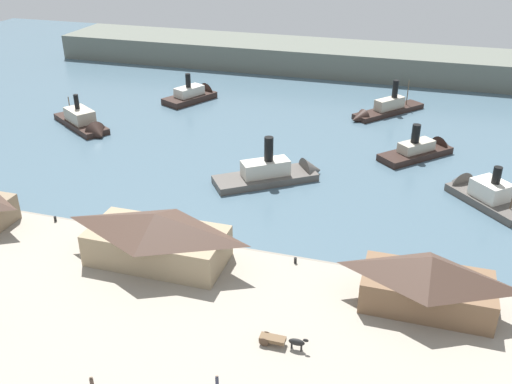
% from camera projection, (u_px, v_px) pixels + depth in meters
% --- Properties ---
extents(ground_plane, '(320.00, 320.00, 0.00)m').
position_uv_depth(ground_plane, '(193.00, 233.00, 94.64)').
color(ground_plane, '#476070').
extents(quay_promenade, '(110.00, 36.00, 1.20)m').
position_uv_depth(quay_promenade, '(129.00, 311.00, 75.63)').
color(quay_promenade, '#9E9384').
rests_on(quay_promenade, ground).
extents(seawall_edge, '(110.00, 0.80, 1.00)m').
position_uv_depth(seawall_edge, '(184.00, 242.00, 91.35)').
color(seawall_edge, gray).
rests_on(seawall_edge, ground).
extents(ferry_shed_west_terminal, '(20.80, 10.13, 8.03)m').
position_uv_depth(ferry_shed_west_terminal, '(157.00, 237.00, 83.55)').
color(ferry_shed_west_terminal, '#998466').
rests_on(ferry_shed_west_terminal, quay_promenade).
extents(ferry_shed_customs_shed, '(17.25, 9.00, 7.75)m').
position_uv_depth(ferry_shed_customs_shed, '(428.00, 281.00, 73.98)').
color(ferry_shed_customs_shed, brown).
rests_on(ferry_shed_customs_shed, quay_promenade).
extents(horse_cart, '(6.02, 1.39, 1.87)m').
position_uv_depth(horse_cart, '(281.00, 340.00, 68.37)').
color(horse_cart, brown).
rests_on(horse_cart, quay_promenade).
extents(pedestrian_standing_center, '(0.39, 0.39, 1.59)m').
position_uv_depth(pedestrian_standing_center, '(217.00, 381.00, 62.80)').
color(pedestrian_standing_center, '#33384C').
rests_on(pedestrian_standing_center, quay_promenade).
extents(pedestrian_near_cart, '(0.44, 0.44, 1.77)m').
position_uv_depth(pedestrian_near_cart, '(92.00, 383.00, 62.45)').
color(pedestrian_near_cart, '#4C3D33').
rests_on(pedestrian_near_cart, quay_promenade).
extents(mooring_post_center_east, '(0.44, 0.44, 0.90)m').
position_uv_depth(mooring_post_center_east, '(295.00, 260.00, 84.49)').
color(mooring_post_center_east, black).
rests_on(mooring_post_center_east, quay_promenade).
extents(mooring_post_east, '(0.44, 0.44, 0.90)m').
position_uv_depth(mooring_post_east, '(55.00, 219.00, 95.62)').
color(mooring_post_east, black).
rests_on(mooring_post_east, quay_promenade).
extents(ferry_approaching_east, '(20.68, 16.25, 9.95)m').
position_uv_depth(ferry_approaching_east, '(85.00, 124.00, 137.66)').
color(ferry_approaching_east, black).
rests_on(ferry_approaching_east, ground).
extents(ferry_mid_harbor, '(16.22, 16.80, 9.91)m').
position_uv_depth(ferry_mid_harbor, '(480.00, 192.00, 104.78)').
color(ferry_mid_harbor, '#514C47').
rests_on(ferry_mid_harbor, ground).
extents(ferry_moored_east, '(18.49, 21.31, 10.17)m').
position_uv_depth(ferry_moored_east, '(381.00, 110.00, 146.72)').
color(ferry_moored_east, black).
rests_on(ferry_moored_east, ground).
extents(ferry_outer_harbor, '(12.94, 17.38, 10.02)m').
position_uv_depth(ferry_outer_harbor, '(195.00, 95.00, 158.61)').
color(ferry_outer_harbor, black).
rests_on(ferry_outer_harbor, ground).
extents(ferry_moored_west, '(16.74, 17.31, 9.44)m').
position_uv_depth(ferry_moored_west, '(423.00, 149.00, 123.52)').
color(ferry_moored_west, black).
rests_on(ferry_moored_west, ground).
extents(ferry_near_quay, '(21.69, 18.17, 11.63)m').
position_uv_depth(ferry_near_quay, '(280.00, 173.00, 112.47)').
color(ferry_near_quay, '#514C47').
rests_on(ferry_near_quay, ground).
extents(far_headland, '(180.00, 24.00, 8.00)m').
position_uv_depth(far_headland, '(321.00, 57.00, 186.55)').
color(far_headland, '#60665B').
rests_on(far_headland, ground).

